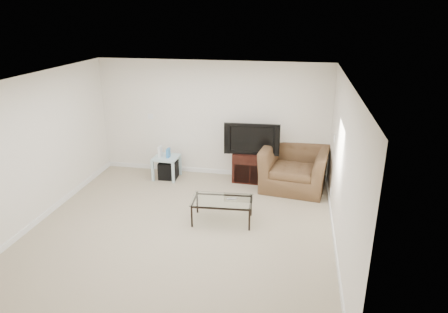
% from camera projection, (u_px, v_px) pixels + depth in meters
% --- Properties ---
extents(floor, '(5.00, 5.00, 0.00)m').
position_uv_depth(floor, '(182.00, 229.00, 6.71)').
color(floor, tan).
rests_on(floor, ground).
extents(ceiling, '(5.00, 5.00, 0.00)m').
position_uv_depth(ceiling, '(175.00, 80.00, 5.85)').
color(ceiling, white).
rests_on(ceiling, ground).
extents(wall_back, '(5.00, 0.02, 2.50)m').
position_uv_depth(wall_back, '(212.00, 119.00, 8.58)').
color(wall_back, silver).
rests_on(wall_back, ground).
extents(wall_left, '(0.02, 5.00, 2.50)m').
position_uv_depth(wall_left, '(36.00, 150.00, 6.71)').
color(wall_left, silver).
rests_on(wall_left, ground).
extents(wall_right, '(0.02, 5.00, 2.50)m').
position_uv_depth(wall_right, '(343.00, 170.00, 5.84)').
color(wall_right, silver).
rests_on(wall_right, ground).
extents(plate_back, '(0.12, 0.02, 0.12)m').
position_uv_depth(plate_back, '(150.00, 116.00, 8.81)').
color(plate_back, white).
rests_on(plate_back, wall_back).
extents(plate_right_switch, '(0.02, 0.09, 0.13)m').
position_uv_depth(plate_right_switch, '(334.00, 138.00, 7.32)').
color(plate_right_switch, white).
rests_on(plate_right_switch, wall_right).
extents(plate_right_outlet, '(0.02, 0.08, 0.12)m').
position_uv_depth(plate_right_outlet, '(331.00, 192.00, 7.37)').
color(plate_right_outlet, white).
rests_on(plate_right_outlet, wall_right).
extents(tv_stand, '(0.78, 0.55, 0.64)m').
position_uv_depth(tv_stand, '(252.00, 166.00, 8.54)').
color(tv_stand, black).
rests_on(tv_stand, floor).
extents(dvd_player, '(0.39, 0.28, 0.05)m').
position_uv_depth(dvd_player, '(252.00, 157.00, 8.43)').
color(dvd_player, black).
rests_on(dvd_player, tv_stand).
extents(television, '(1.08, 0.26, 0.66)m').
position_uv_depth(television, '(252.00, 138.00, 8.29)').
color(television, black).
rests_on(television, tv_stand).
extents(side_table, '(0.53, 0.53, 0.49)m').
position_uv_depth(side_table, '(167.00, 167.00, 8.67)').
color(side_table, '#A3C0CB').
rests_on(side_table, floor).
extents(subwoofer, '(0.41, 0.41, 0.38)m').
position_uv_depth(subwoofer, '(169.00, 170.00, 8.71)').
color(subwoofer, black).
rests_on(subwoofer, floor).
extents(game_console, '(0.05, 0.16, 0.23)m').
position_uv_depth(game_console, '(160.00, 152.00, 8.56)').
color(game_console, white).
rests_on(game_console, side_table).
extents(game_case, '(0.05, 0.14, 0.20)m').
position_uv_depth(game_case, '(168.00, 153.00, 8.52)').
color(game_case, '#337FCC').
rests_on(game_case, side_table).
extents(recliner, '(1.41, 1.02, 1.14)m').
position_uv_depth(recliner, '(294.00, 162.00, 8.09)').
color(recliner, '#49321A').
rests_on(recliner, floor).
extents(coffee_table, '(1.08, 0.66, 0.41)m').
position_uv_depth(coffee_table, '(222.00, 211.00, 6.89)').
color(coffee_table, black).
rests_on(coffee_table, floor).
extents(remote, '(0.17, 0.10, 0.02)m').
position_uv_depth(remote, '(232.00, 199.00, 6.83)').
color(remote, '#B2B2B7').
rests_on(remote, coffee_table).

